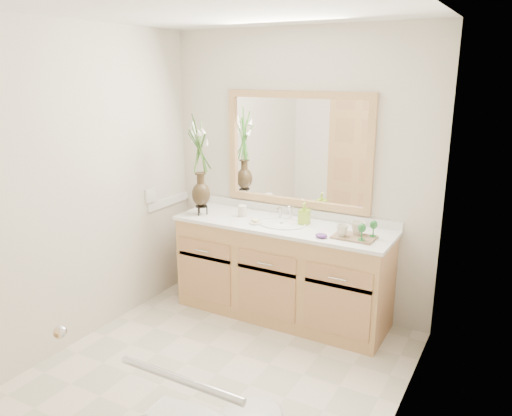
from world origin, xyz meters
The scene contains 23 objects.
floor centered at (0.00, 0.00, 0.00)m, with size 2.60×2.60×0.00m, color beige.
ceiling centered at (0.00, 0.00, 2.40)m, with size 2.40×2.60×0.02m, color white.
wall_back centered at (0.00, 1.30, 1.20)m, with size 2.40×0.02×2.40m, color beige.
wall_front centered at (0.00, -1.30, 1.20)m, with size 2.40×0.02×2.40m, color beige.
wall_left centered at (-1.20, 0.00, 1.20)m, with size 0.02×2.60×2.40m, color beige.
wall_right centered at (1.20, 0.00, 1.20)m, with size 0.02×2.60×2.40m, color beige.
vanity centered at (0.00, 1.01, 0.40)m, with size 1.80×0.55×0.80m.
counter centered at (0.00, 1.01, 0.82)m, with size 1.84×0.57×0.03m, color white.
sink centered at (0.00, 1.00, 0.78)m, with size 0.38×0.34×0.23m.
mirror centered at (0.00, 1.28, 1.41)m, with size 1.32×0.04×0.97m.
switch_plate centered at (-1.19, 0.76, 0.98)m, with size 0.02×0.12×0.12m, color white.
door centered at (-0.30, -1.29, 1.00)m, with size 0.80×0.03×2.00m, color tan.
grab_bar centered at (0.70, -1.27, 0.95)m, with size 0.03×0.03×0.55m, color silver.
flower_vase centered at (-0.74, 0.91, 1.35)m, with size 0.19×0.19×0.77m.
tumbler centered at (-0.39, 1.03, 0.88)m, with size 0.07×0.07×0.10m, color beige.
soap_dish centered at (-0.19, 0.90, 0.84)m, with size 0.11×0.11×0.03m.
soap_bottle centered at (0.16, 1.09, 0.91)m, with size 0.07×0.08×0.16m, color #97C62E.
purple_dish centered at (0.42, 0.83, 0.85)m, with size 0.09×0.08×0.03m, color #552879.
tray centered at (0.64, 0.94, 0.84)m, with size 0.31×0.21×0.02m, color brown.
mug_left centered at (0.55, 0.91, 0.89)m, with size 0.09×0.09×0.09m, color beige.
mug_right centered at (0.65, 1.00, 0.90)m, with size 0.11×0.10×0.11m, color beige.
goblet_front centered at (0.71, 0.88, 0.93)m, with size 0.06×0.06×0.13m.
goblet_back centered at (0.76, 1.01, 0.93)m, with size 0.06×0.06×0.13m.
Camera 1 is at (1.73, -2.53, 2.06)m, focal length 35.00 mm.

